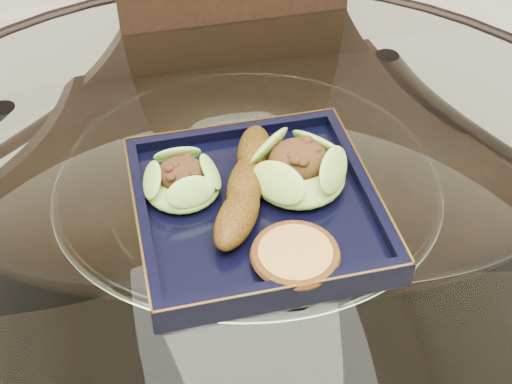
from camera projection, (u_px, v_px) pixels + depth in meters
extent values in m
cylinder|color=white|center=(248.00, 216.00, 0.83)|extent=(1.10, 1.10, 0.01)
torus|color=black|center=(248.00, 216.00, 0.83)|extent=(1.13, 1.13, 0.02)
cylinder|color=black|center=(361.00, 230.00, 1.33)|extent=(0.04, 0.04, 0.75)
cylinder|color=black|center=(57.00, 285.00, 1.24)|extent=(0.04, 0.04, 0.75)
cube|color=black|center=(260.00, 235.00, 1.25)|extent=(0.39, 0.39, 0.04)
cube|color=black|center=(236.00, 60.00, 1.20)|extent=(0.37, 0.03, 0.42)
cylinder|color=black|center=(368.00, 367.00, 1.31)|extent=(0.03, 0.03, 0.41)
cylinder|color=black|center=(164.00, 265.00, 1.49)|extent=(0.03, 0.03, 0.41)
cylinder|color=black|center=(316.00, 238.00, 1.55)|extent=(0.03, 0.03, 0.41)
cube|color=black|center=(256.00, 211.00, 0.81)|extent=(0.27, 0.27, 0.02)
ellipsoid|color=#669E2D|center=(182.00, 183.00, 0.81)|extent=(0.11, 0.11, 0.03)
ellipsoid|color=#70AA31|center=(298.00, 171.00, 0.82)|extent=(0.14, 0.14, 0.04)
ellipsoid|color=#673E0A|center=(246.00, 184.00, 0.80)|extent=(0.12, 0.19, 0.04)
cylinder|color=#C68E42|center=(295.00, 256.00, 0.74)|extent=(0.10, 0.10, 0.02)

